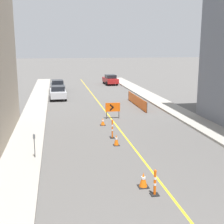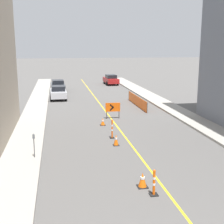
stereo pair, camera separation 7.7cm
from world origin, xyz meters
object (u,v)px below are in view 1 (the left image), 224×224
arrow_barricade_primary (113,108)px  parked_car_curb_near (58,92)px  parked_car_curb_mid (57,86)px  parking_meter_far_curb (34,141)px  delineator_post_front (155,184)px  traffic_cone_second (143,180)px  delineator_post_rear (112,130)px  traffic_cone_third (116,140)px  parked_car_curb_far (110,80)px  traffic_cone_fourth (103,122)px

arrow_barricade_primary → parked_car_curb_near: parked_car_curb_near is taller
parked_car_curb_mid → parking_meter_far_curb: bearing=-95.7°
delineator_post_front → parked_car_curb_near: bearing=98.5°
traffic_cone_second → delineator_post_rear: delineator_post_rear is taller
traffic_cone_third → parked_car_curb_far: (5.06, 30.82, 0.44)m
traffic_cone_fourth → delineator_post_rear: size_ratio=0.45×
delineator_post_rear → arrow_barricade_primary: (1.08, 5.70, 0.39)m
traffic_cone_fourth → parking_meter_far_curb: (-4.86, -6.93, 0.84)m
parked_car_curb_mid → delineator_post_rear: bearing=-83.8°
delineator_post_front → arrow_barricade_primary: (0.80, 14.19, 0.47)m
traffic_cone_second → parking_meter_far_curb: parking_meter_far_curb is taller
delineator_post_rear → parking_meter_far_curb: 6.03m
delineator_post_front → parked_car_curb_near: size_ratio=0.27×
delineator_post_rear → parking_meter_far_curb: parking_meter_far_curb is taller
parked_car_curb_far → parking_meter_far_curb: 34.08m
arrow_barricade_primary → parked_car_curb_mid: 17.81m
arrow_barricade_primary → parked_car_curb_near: bearing=114.3°
delineator_post_rear → parked_car_curb_mid: (-3.45, 22.92, 0.22)m
traffic_cone_fourth → parking_meter_far_curb: 8.51m
traffic_cone_third → parked_car_curb_mid: (-3.42, 24.53, 0.44)m
delineator_post_rear → traffic_cone_third: bearing=-91.1°
traffic_cone_third → delineator_post_rear: bearing=88.9°
traffic_cone_fourth → arrow_barricade_primary: bearing=60.7°
traffic_cone_second → arrow_barricade_primary: size_ratio=0.49×
parked_car_curb_mid → parked_car_curb_near: bearing=-92.5°
traffic_cone_third → parking_meter_far_curb: 5.31m
traffic_cone_third → arrow_barricade_primary: size_ratio=0.52×
delineator_post_front → parked_car_curb_near: parked_car_curb_near is taller
traffic_cone_third → parked_car_curb_near: bearing=100.7°
traffic_cone_third → delineator_post_front: 6.90m
parked_car_curb_near → parked_car_curb_far: bearing=54.6°
traffic_cone_third → delineator_post_front: size_ratio=0.63×
arrow_barricade_primary → parking_meter_far_curb: (-6.06, -9.06, 0.16)m
delineator_post_front → parking_meter_far_curb: (-5.26, 5.13, 0.63)m
traffic_cone_fourth → parked_car_curb_mid: size_ratio=0.13×
parked_car_curb_near → delineator_post_rear: bearing=-79.6°
parked_car_curb_near → parked_car_curb_far: same height
traffic_cone_second → delineator_post_front: bearing=-72.4°
delineator_post_rear → arrow_barricade_primary: arrow_barricade_primary is taller
delineator_post_front → parked_car_curb_near: (-3.75, 25.14, 0.30)m
delineator_post_rear → traffic_cone_second: bearing=-89.9°
traffic_cone_second → arrow_barricade_primary: 13.41m
parked_car_curb_near → parked_car_curb_mid: same height
traffic_cone_fourth → delineator_post_front: bearing=-88.1°
delineator_post_rear → parking_meter_far_curb: size_ratio=0.96×
traffic_cone_fourth → parking_meter_far_curb: size_ratio=0.43×
parking_meter_far_curb → parked_car_curb_mid: bearing=86.7°
delineator_post_front → parked_car_curb_mid: size_ratio=0.26×
arrow_barricade_primary → traffic_cone_third: bearing=-96.9°
traffic_cone_second → delineator_post_rear: bearing=90.1°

